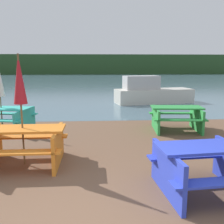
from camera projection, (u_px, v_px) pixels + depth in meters
water at (95, 80)px, 34.29m from camera, size 60.00×50.00×0.00m
far_treeline at (95, 64)px, 53.56m from camera, size 80.00×1.60×4.00m
picnic_table_blue at (203, 165)px, 4.29m from camera, size 1.64×1.51×0.80m
picnic_table_orange at (23, 143)px, 5.48m from camera, size 1.72×1.39×0.79m
picnic_table_green at (176, 116)px, 8.32m from camera, size 1.69×1.51×0.76m
picnic_table_teal at (2, 116)px, 8.41m from camera, size 2.08×1.72×0.72m
umbrella_crimson at (19, 80)px, 5.25m from camera, size 0.27×0.27×2.30m
boat at (151, 93)px, 14.19m from camera, size 4.35×2.07×1.48m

